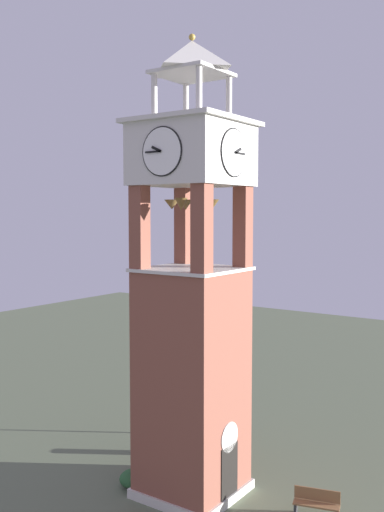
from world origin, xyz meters
TOP-DOWN VIEW (x-y plane):
  - ground at (0.00, 0.00)m, footprint 80.00×80.00m
  - clock_tower at (-0.00, -0.00)m, footprint 3.88×3.88m
  - park_bench at (1.11, -4.56)m, footprint 0.87×1.66m
  - lamp_post at (6.21, 1.13)m, footprint 0.36×0.36m
  - trash_bin at (1.94, 3.58)m, footprint 0.52×0.52m
  - shrub_near_entry at (-0.90, 2.11)m, footprint 1.15×1.15m

SIDE VIEW (x-z plane):
  - ground at x=0.00m, z-range 0.00..0.00m
  - shrub_near_entry at x=-0.90m, z-range 0.00..0.67m
  - trash_bin at x=1.94m, z-range 0.00..0.80m
  - park_bench at x=1.11m, z-range 0.01..0.96m
  - lamp_post at x=6.21m, z-range 0.71..4.26m
  - clock_tower at x=0.00m, z-range -1.65..15.39m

